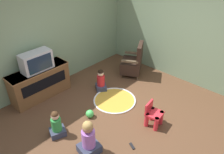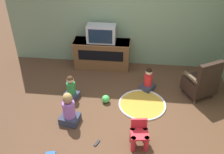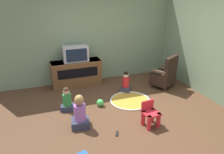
{
  "view_description": "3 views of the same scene",
  "coord_description": "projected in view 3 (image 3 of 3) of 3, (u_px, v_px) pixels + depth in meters",
  "views": [
    {
      "loc": [
        -2.63,
        -2.17,
        3.1
      ],
      "look_at": [
        0.08,
        0.33,
        0.84
      ],
      "focal_mm": 35.0,
      "sensor_mm": 36.0,
      "label": 1
    },
    {
      "loc": [
        0.16,
        -3.69,
        3.56
      ],
      "look_at": [
        -0.27,
        0.43,
        0.71
      ],
      "focal_mm": 42.0,
      "sensor_mm": 36.0,
      "label": 2
    },
    {
      "loc": [
        -1.66,
        -3.8,
        2.51
      ],
      "look_at": [
        -0.16,
        0.4,
        0.74
      ],
      "focal_mm": 35.0,
      "sensor_mm": 36.0,
      "label": 3
    }
  ],
  "objects": [
    {
      "name": "television",
      "position": [
        76.0,
        54.0,
        5.85
      ],
      "size": [
        0.67,
        0.32,
        0.43
      ],
      "color": "#B7B7BC",
      "rests_on": "tv_cabinet"
    },
    {
      "name": "toy_ball",
      "position": [
        100.0,
        103.0,
        5.06
      ],
      "size": [
        0.17,
        0.17,
        0.17
      ],
      "color": "#4CCC59",
      "rests_on": "ground_plane"
    },
    {
      "name": "play_mat",
      "position": [
        130.0,
        100.0,
        5.33
      ],
      "size": [
        0.99,
        0.99,
        0.04
      ],
      "color": "gold",
      "rests_on": "ground_plane"
    },
    {
      "name": "ground_plane",
      "position": [
        125.0,
        114.0,
        4.77
      ],
      "size": [
        30.0,
        30.0,
        0.0
      ],
      "primitive_type": "plane",
      "color": "brown"
    },
    {
      "name": "black_armchair",
      "position": [
        164.0,
        75.0,
        5.97
      ],
      "size": [
        0.77,
        0.74,
        0.91
      ],
      "rotation": [
        0.0,
        0.0,
        3.66
      ],
      "color": "brown",
      "rests_on": "ground_plane"
    },
    {
      "name": "tv_cabinet",
      "position": [
        77.0,
        73.0,
        6.09
      ],
      "size": [
        1.37,
        0.46,
        0.71
      ],
      "color": "brown",
      "rests_on": "ground_plane"
    },
    {
      "name": "remote_control",
      "position": [
        117.0,
        134.0,
        4.09
      ],
      "size": [
        0.1,
        0.15,
        0.02
      ],
      "rotation": [
        0.0,
        0.0,
        1.14
      ],
      "color": "black",
      "rests_on": "ground_plane"
    },
    {
      "name": "yellow_kid_chair",
      "position": [
        150.0,
        116.0,
        4.3
      ],
      "size": [
        0.34,
        0.33,
        0.5
      ],
      "rotation": [
        0.0,
        0.0,
        0.13
      ],
      "color": "red",
      "rests_on": "ground_plane"
    },
    {
      "name": "child_watching_right",
      "position": [
        80.0,
        113.0,
        4.22
      ],
      "size": [
        0.4,
        0.36,
        0.69
      ],
      "rotation": [
        0.0,
        0.0,
        -0.17
      ],
      "color": "#33384C",
      "rests_on": "ground_plane"
    },
    {
      "name": "wall_back",
      "position": [
        85.0,
        35.0,
        6.11
      ],
      "size": [
        5.37,
        0.12,
        2.69
      ],
      "color": "gray",
      "rests_on": "ground_plane"
    },
    {
      "name": "child_watching_left",
      "position": [
        67.0,
        100.0,
        4.84
      ],
      "size": [
        0.35,
        0.33,
        0.55
      ],
      "rotation": [
        0.0,
        0.0,
        -0.36
      ],
      "color": "#33384C",
      "rests_on": "ground_plane"
    },
    {
      "name": "child_watching_center",
      "position": [
        126.0,
        83.0,
        5.76
      ],
      "size": [
        0.36,
        0.37,
        0.55
      ],
      "rotation": [
        0.0,
        0.0,
        0.95
      ],
      "color": "#33384C",
      "rests_on": "ground_plane"
    }
  ]
}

